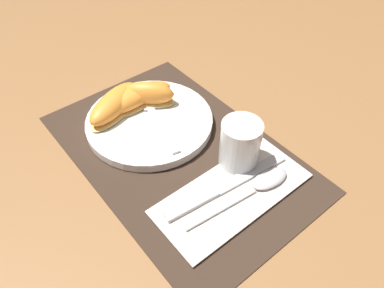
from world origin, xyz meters
TOP-DOWN VIEW (x-y plane):
  - ground_plane at (0.00, 0.00)m, footprint 3.00×3.00m
  - placemat at (0.00, 0.00)m, footprint 0.47×0.30m
  - plate at (-0.09, -0.00)m, footprint 0.23×0.23m
  - juice_glass at (0.08, 0.06)m, footprint 0.07×0.07m
  - napkin at (0.13, 0.01)m, footprint 0.11×0.25m
  - knife at (0.11, 0.01)m, footprint 0.04×0.23m
  - spoon at (0.14, 0.05)m, footprint 0.04×0.20m
  - fork at (-0.09, 0.01)m, footprint 0.20×0.07m
  - citrus_wedge_0 at (-0.12, 0.03)m, footprint 0.10×0.10m
  - citrus_wedge_1 at (-0.14, 0.01)m, footprint 0.08×0.14m
  - citrus_wedge_2 at (-0.14, -0.01)m, footprint 0.05×0.12m
  - citrus_wedge_3 at (-0.14, -0.04)m, footprint 0.10×0.14m

SIDE VIEW (x-z plane):
  - ground_plane at x=0.00m, z-range 0.00..0.00m
  - placemat at x=0.00m, z-range 0.00..0.00m
  - napkin at x=0.13m, z-range 0.00..0.01m
  - knife at x=0.11m, z-range 0.01..0.01m
  - spoon at x=0.14m, z-range 0.01..0.02m
  - plate at x=-0.09m, z-range 0.00..0.02m
  - fork at x=-0.09m, z-range 0.02..0.02m
  - citrus_wedge_1 at x=-0.14m, z-range 0.02..0.05m
  - citrus_wedge_2 at x=-0.14m, z-range 0.02..0.05m
  - citrus_wedge_3 at x=-0.14m, z-range 0.02..0.06m
  - citrus_wedge_0 at x=-0.12m, z-range 0.02..0.06m
  - juice_glass at x=0.08m, z-range 0.00..0.08m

